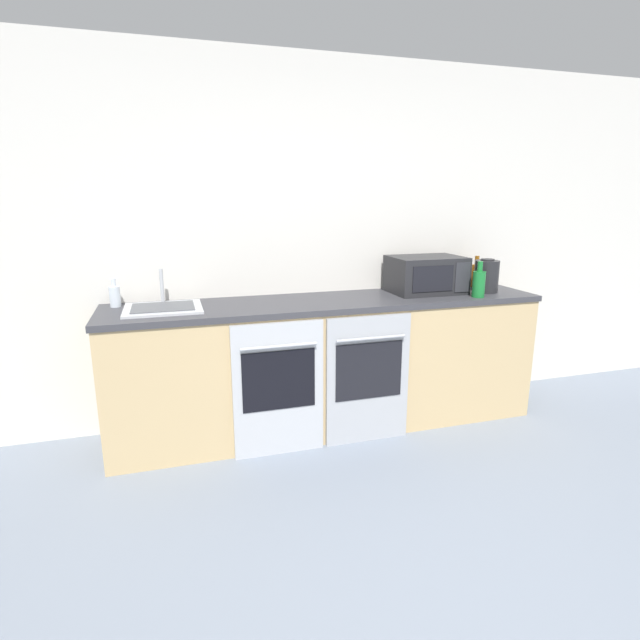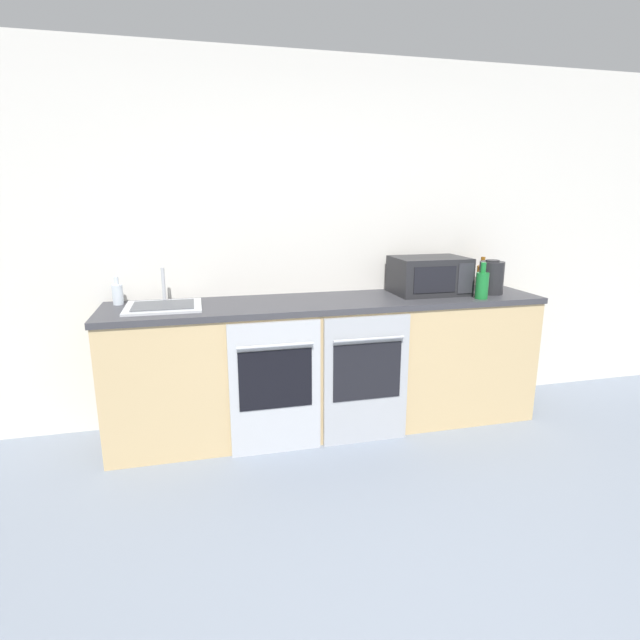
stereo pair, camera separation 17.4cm
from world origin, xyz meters
name	(u,v)px [view 1 (the left image)]	position (x,y,z in m)	size (l,w,h in m)	color
wall_back	(316,243)	(0.00, 2.41, 1.30)	(10.00, 0.06, 2.60)	silver
counter_back	(329,364)	(0.00, 2.08, 0.47)	(3.04, 0.63, 0.94)	tan
oven_left	(279,389)	(-0.44, 1.76, 0.45)	(0.59, 0.06, 0.88)	#B7BABF
oven_right	(368,379)	(0.17, 1.76, 0.45)	(0.59, 0.06, 0.88)	#A8AAAF
microwave	(426,275)	(0.78, 2.14, 1.07)	(0.53, 0.39, 0.27)	#232326
bottle_clear	(115,296)	(-1.40, 2.27, 1.01)	(0.07, 0.07, 0.19)	silver
bottle_green	(479,283)	(1.05, 1.86, 1.04)	(0.09, 0.09, 0.26)	#19722D
bottle_amber	(476,275)	(1.28, 2.24, 1.04)	(0.08, 0.08, 0.25)	#8C5114
kettle	(486,276)	(1.22, 2.02, 1.06)	(0.18, 0.18, 0.25)	#232326
sink	(163,307)	(-1.11, 2.09, 0.95)	(0.48, 0.42, 0.24)	#B7BABF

